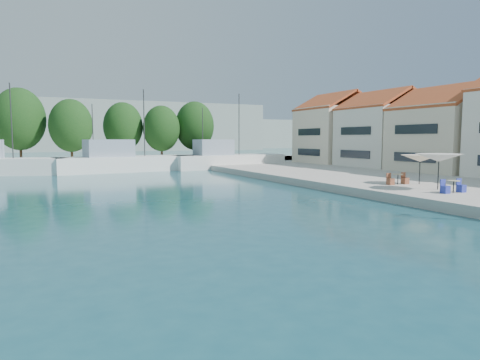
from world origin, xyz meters
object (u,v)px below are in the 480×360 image
trawler_03 (127,163)px  trawler_04 (226,160)px  umbrella_white (439,158)px  umbrella_cream (420,158)px

trawler_03 → trawler_04: 12.78m
umbrella_white → umbrella_cream: (1.65, 3.00, -0.20)m
trawler_03 → trawler_04: same height
umbrella_white → trawler_03: bearing=113.3°
umbrella_white → umbrella_cream: 3.43m
trawler_03 → trawler_04: size_ratio=1.15×
trawler_03 → umbrella_white: size_ratio=6.04×
trawler_03 → umbrella_cream: size_ratio=6.56×
trawler_04 → umbrella_cream: trawler_04 is taller
trawler_04 → umbrella_white: trawler_04 is taller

